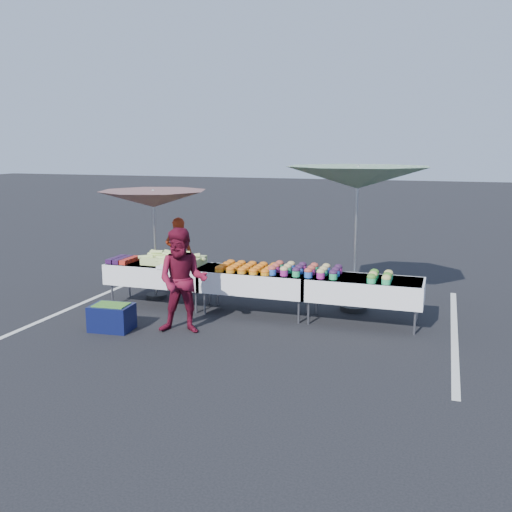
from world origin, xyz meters
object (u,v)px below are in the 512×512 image
(umbrella_left, at_px, (153,200))
(table_left, at_px, (160,273))
(table_right, at_px, (364,289))
(vendor, at_px, (179,254))
(customer, at_px, (183,281))
(umbrella_right, at_px, (358,179))
(storage_bin, at_px, (112,317))
(table_center, at_px, (256,280))

(umbrella_left, bearing_deg, table_left, -52.48)
(umbrella_left, bearing_deg, table_right, -5.85)
(table_right, bearing_deg, vendor, 163.73)
(customer, relative_size, umbrella_right, 0.52)
(table_right, relative_size, umbrella_right, 0.61)
(vendor, bearing_deg, umbrella_right, 160.12)
(umbrella_left, xyz_separation_m, umbrella_right, (3.65, 0.34, 0.43))
(table_right, distance_m, umbrella_left, 4.12)
(table_right, xyz_separation_m, storage_bin, (-3.64, -1.53, -0.37))
(table_right, relative_size, umbrella_left, 0.86)
(table_left, height_order, table_center, same)
(table_left, bearing_deg, umbrella_left, 127.52)
(umbrella_right, xyz_separation_m, storage_bin, (-3.38, -2.27, -2.06))
(table_right, xyz_separation_m, vendor, (-3.77, 1.10, 0.14))
(umbrella_left, distance_m, storage_bin, 2.54)
(table_left, xyz_separation_m, storage_bin, (-0.04, -1.53, -0.37))
(vendor, xyz_separation_m, umbrella_left, (-0.14, -0.70, 1.12))
(table_center, relative_size, storage_bin, 2.81)
(storage_bin, bearing_deg, table_center, 34.83)
(table_left, relative_size, umbrella_left, 0.86)
(umbrella_right, bearing_deg, customer, -138.53)
(table_right, xyz_separation_m, umbrella_left, (-3.91, 0.40, 1.26))
(umbrella_left, distance_m, umbrella_right, 3.69)
(table_center, distance_m, umbrella_right, 2.40)
(umbrella_left, height_order, umbrella_right, umbrella_right)
(table_center, bearing_deg, umbrella_left, 169.25)
(table_left, distance_m, umbrella_left, 1.36)
(customer, bearing_deg, table_center, 46.48)
(table_left, height_order, table_right, same)
(table_left, bearing_deg, storage_bin, -91.54)
(table_right, bearing_deg, customer, -153.34)
(storage_bin, bearing_deg, umbrella_right, 28.96)
(table_left, height_order, customer, customer)
(table_center, height_order, storage_bin, table_center)
(customer, relative_size, storage_bin, 2.43)
(umbrella_right, relative_size, storage_bin, 4.63)
(vendor, height_order, customer, customer)
(table_right, relative_size, storage_bin, 2.81)
(table_right, height_order, umbrella_right, umbrella_right)
(table_center, height_order, customer, customer)
(umbrella_right, bearing_deg, storage_bin, -146.07)
(table_right, bearing_deg, table_left, 180.00)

